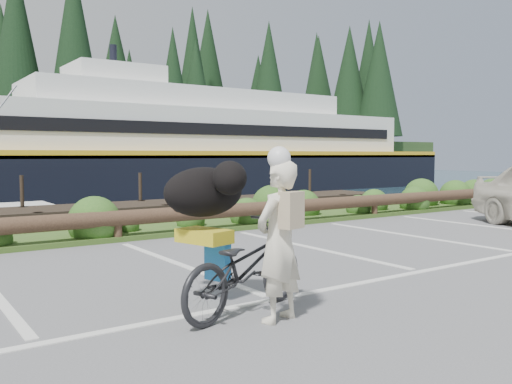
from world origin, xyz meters
The scene contains 6 objects.
ground centered at (0.00, 0.00, 0.00)m, with size 72.00×72.00×0.00m, color #5C5D5F.
vegetation_strip centered at (0.00, 5.30, 0.05)m, with size 34.00×1.60×0.10m, color #3D5B21.
log_rail centered at (0.00, 4.60, 0.00)m, with size 32.00×0.30×0.60m, color #443021, non-canonical shape.
bicycle centered at (-0.56, -0.63, 0.49)m, with size 0.65×1.85×0.97m, color black.
cyclist centered at (-0.44, -1.05, 0.80)m, with size 0.59×0.39×1.61m, color beige.
dog centered at (-0.73, -0.06, 1.25)m, with size 0.96×0.47×0.55m, color black.
Camera 1 is at (-3.65, -5.29, 1.67)m, focal length 38.00 mm.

